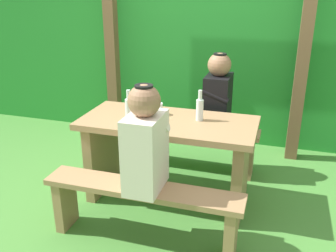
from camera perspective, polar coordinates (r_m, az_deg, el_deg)
name	(u,v)px	position (r m, az deg, el deg)	size (l,w,h in m)	color
ground_plane	(168,197)	(3.32, 0.00, -10.75)	(12.00, 12.00, 0.00)	#468636
hedge_backdrop	(213,39)	(4.60, 6.76, 12.93)	(6.40, 0.82, 2.21)	#23832B
pergola_post_left	(112,44)	(4.31, -8.52, 12.13)	(0.12, 0.12, 2.18)	brown
pergola_post_right	(304,54)	(3.90, 19.84, 10.19)	(0.12, 0.12, 2.18)	brown
picnic_table	(168,146)	(3.09, 0.00, -3.03)	(1.40, 0.64, 0.72)	#9E7A51
bench_near	(143,202)	(2.67, -3.88, -11.46)	(1.40, 0.24, 0.44)	#9E7A51
bench_far	(186,138)	(3.68, 2.75, -1.80)	(1.40, 0.24, 0.44)	#9E7A51
person_white_shirt	(145,142)	(2.45, -3.45, -2.50)	(0.25, 0.35, 0.72)	silver
person_black_coat	(218,96)	(3.47, 7.55, 4.59)	(0.25, 0.35, 0.72)	black
drinking_glass	(158,109)	(3.11, -1.45, 2.60)	(0.07, 0.07, 0.10)	silver
bottle_left	(139,107)	(3.03, -4.47, 2.83)	(0.06, 0.06, 0.22)	silver
bottle_right	(129,108)	(2.98, -5.94, 2.69)	(0.06, 0.06, 0.25)	silver
bottle_center	(200,109)	(2.97, 4.82, 2.64)	(0.06, 0.06, 0.25)	silver
cell_phone	(161,121)	(2.97, -1.03, 0.78)	(0.07, 0.14, 0.01)	silver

